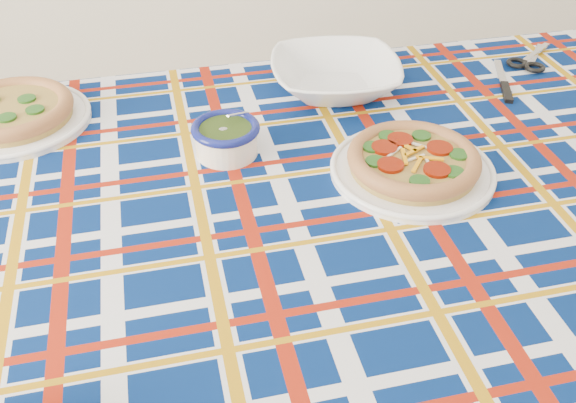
{
  "coord_description": "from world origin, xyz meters",
  "views": [
    {
      "loc": [
        0.17,
        -0.76,
        1.52
      ],
      "look_at": [
        0.29,
        0.12,
        0.83
      ],
      "focal_mm": 40.0,
      "sensor_mm": 36.0,
      "label": 1
    }
  ],
  "objects": [
    {
      "name": "tablecloth",
      "position": [
        0.37,
        0.18,
        0.76
      ],
      "size": [
        1.85,
        1.27,
        0.11
      ],
      "primitive_type": null,
      "rotation": [
        0.0,
        0.0,
        0.09
      ],
      "color": "#041B51",
      "rests_on": "dining_table"
    },
    {
      "name": "table_knife",
      "position": [
        0.88,
        0.58,
        0.82
      ],
      "size": [
        0.08,
        0.23,
        0.01
      ],
      "primitive_type": null,
      "rotation": [
        0.0,
        0.0,
        1.3
      ],
      "color": "silver",
      "rests_on": "tablecloth"
    },
    {
      "name": "dining_table",
      "position": [
        0.37,
        0.18,
        0.73
      ],
      "size": [
        1.82,
        1.23,
        0.81
      ],
      "rotation": [
        0.0,
        0.0,
        0.09
      ],
      "color": "brown",
      "rests_on": "floor"
    },
    {
      "name": "kitchen_scissors",
      "position": [
        1.01,
        0.66,
        0.82
      ],
      "size": [
        0.21,
        0.22,
        0.02
      ],
      "primitive_type": null,
      "rotation": [
        0.0,
        0.0,
        0.84
      ],
      "color": "silver",
      "rests_on": "tablecloth"
    },
    {
      "name": "main_focaccia_plate",
      "position": [
        0.54,
        0.2,
        0.85
      ],
      "size": [
        0.38,
        0.38,
        0.06
      ],
      "primitive_type": null,
      "rotation": [
        0.0,
        0.0,
        0.2
      ],
      "color": "#A8833B",
      "rests_on": "tablecloth"
    },
    {
      "name": "serving_bowl",
      "position": [
        0.46,
        0.55,
        0.85
      ],
      "size": [
        0.31,
        0.31,
        0.07
      ],
      "primitive_type": "imported",
      "rotation": [
        0.0,
        0.0,
        -0.04
      ],
      "color": "white",
      "rests_on": "tablecloth"
    },
    {
      "name": "second_focaccia_plate",
      "position": [
        -0.25,
        0.5,
        0.84
      ],
      "size": [
        0.36,
        0.36,
        0.06
      ],
      "primitive_type": null,
      "rotation": [
        0.0,
        0.0,
        0.08
      ],
      "color": "#A8833B",
      "rests_on": "tablecloth"
    },
    {
      "name": "pesto_bowl",
      "position": [
        0.2,
        0.32,
        0.85
      ],
      "size": [
        0.16,
        0.16,
        0.08
      ],
      "primitive_type": null,
      "rotation": [
        0.0,
        0.0,
        0.19
      ],
      "color": "#1E300D",
      "rests_on": "tablecloth"
    }
  ]
}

